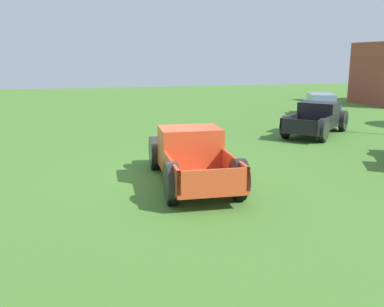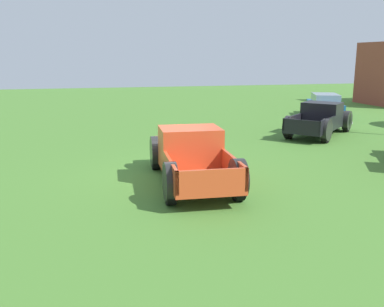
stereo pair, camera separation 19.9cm
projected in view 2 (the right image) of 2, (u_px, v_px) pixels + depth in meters
ground_plane at (174, 176)px, 13.44m from camera, size 80.00×80.00×0.00m
pickup_truck_foreground at (190, 155)px, 12.87m from camera, size 5.39×2.34×1.62m
pickup_truck_behind_right at (322, 119)px, 20.49m from camera, size 4.66×4.93×1.54m
sedan_distant_b at (325, 104)px, 26.64m from camera, size 4.56×3.19×1.41m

